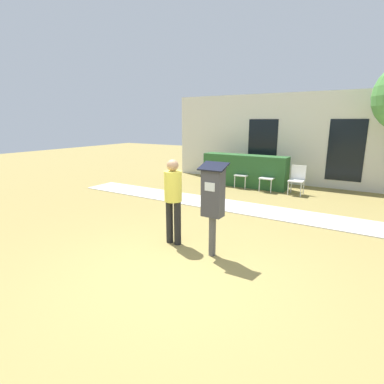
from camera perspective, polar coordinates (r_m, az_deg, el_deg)
The scene contains 9 objects.
ground_plane at distance 4.68m, azimuth -1.70°, elevation -15.24°, with size 40.00×40.00×0.00m, color olive.
sidewalk at distance 7.83m, azimuth 13.49°, elevation -3.54°, with size 12.00×1.10×0.02m.
building_facade at distance 11.33m, azimuth 20.33°, elevation 9.32°, with size 10.00×0.26×3.20m.
parking_meter at distance 4.91m, azimuth 4.00°, elevation -1.07°, with size 0.44×0.31×1.59m.
person_standing at distance 5.43m, azimuth -3.62°, elevation -0.61°, with size 0.32×0.32×1.58m.
outdoor_chair_left at distance 10.44m, azimuth 9.76°, elevation 3.76°, with size 0.44×0.44×0.90m.
outdoor_chair_middle at distance 10.05m, azimuth 14.35°, elevation 3.17°, with size 0.44×0.44×0.90m.
outdoor_chair_right at distance 9.85m, azimuth 19.43°, elevation 2.62°, with size 0.44×0.44×0.90m.
hedge_row at distance 10.62m, azimuth 9.96°, elevation 4.04°, with size 2.95×0.60×1.10m.
Camera 1 is at (2.27, -3.42, 2.24)m, focal length 28.00 mm.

